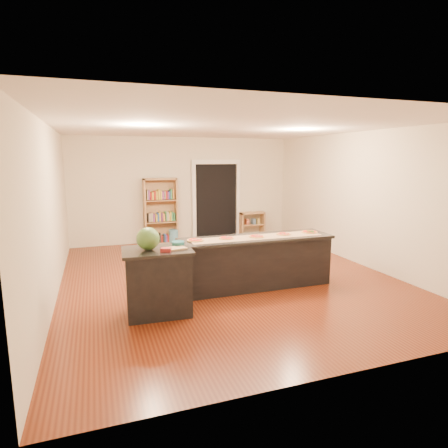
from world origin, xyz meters
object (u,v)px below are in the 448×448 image
object	(u,v)px
bookshelf	(161,211)
waste_bin	(174,236)
side_counter	(158,281)
low_shelf	(252,225)
watermelon	(148,239)
kitchen_island	(256,262)

from	to	relation	value
bookshelf	waste_bin	world-z (taller)	bookshelf
side_counter	low_shelf	distance (m)	5.73
bookshelf	low_shelf	xyz separation A→B (m)	(2.62, 0.00, -0.51)
low_shelf	watermelon	world-z (taller)	watermelon
waste_bin	low_shelf	bearing A→B (deg)	2.48
side_counter	low_shelf	world-z (taller)	side_counter
bookshelf	watermelon	xyz separation A→B (m)	(-0.95, -4.57, 0.26)
watermelon	kitchen_island	bearing A→B (deg)	17.95
low_shelf	watermelon	xyz separation A→B (m)	(-3.57, -4.57, 0.77)
watermelon	side_counter	bearing A→B (deg)	0.20
bookshelf	waste_bin	xyz separation A→B (m)	(0.31, -0.10, -0.68)
side_counter	bookshelf	size ratio (longest dim) A/B	0.56
side_counter	waste_bin	distance (m)	4.63
kitchen_island	low_shelf	xyz separation A→B (m)	(1.62, 3.94, -0.09)
bookshelf	waste_bin	size ratio (longest dim) A/B	4.67
bookshelf	low_shelf	size ratio (longest dim) A/B	2.42
side_counter	bookshelf	bearing A→B (deg)	82.96
low_shelf	watermelon	size ratio (longest dim) A/B	2.21
side_counter	waste_bin	xyz separation A→B (m)	(1.14, 4.47, -0.30)
low_shelf	waste_bin	bearing A→B (deg)	-177.52
kitchen_island	side_counter	xyz separation A→B (m)	(-1.82, -0.63, 0.04)
kitchen_island	side_counter	world-z (taller)	side_counter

